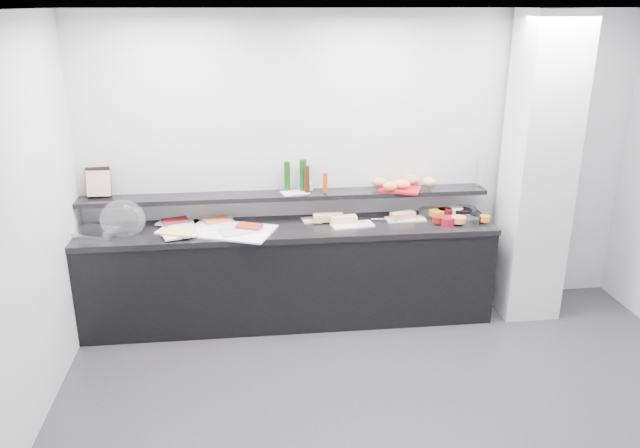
{
  "coord_description": "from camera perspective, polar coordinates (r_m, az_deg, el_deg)",
  "views": [
    {
      "loc": [
        -1.01,
        -3.41,
        2.74
      ],
      "look_at": [
        -0.45,
        1.45,
        1.0
      ],
      "focal_mm": 35.0,
      "sensor_mm": 36.0,
      "label": 1
    }
  ],
  "objects": [
    {
      "name": "wall_shelf",
      "position": [
        5.53,
        -3.08,
        2.63
      ],
      "size": [
        3.6,
        0.25,
        0.04
      ],
      "primitive_type": "cube",
      "color": "black",
      "rests_on": "back_wall"
    },
    {
      "name": "food_cheese",
      "position": [
        5.3,
        -12.81,
        -0.77
      ],
      "size": [
        0.29,
        0.23,
        0.02
      ],
      "primitive_type": "cube",
      "rotation": [
        0.0,
        0.0,
        -0.34
      ],
      "color": "#FFF363",
      "rests_on": "platter_cheese"
    },
    {
      "name": "bread_roll_ne",
      "position": [
        5.77,
        8.36,
        4.01
      ],
      "size": [
        0.17,
        0.14,
        0.08
      ],
      "primitive_type": "ellipsoid",
      "rotation": [
        0.0,
        0.0,
        -0.33
      ],
      "color": "#C77C4C",
      "rests_on": "bread_tray"
    },
    {
      "name": "bowl_glass_salmon",
      "position": [
        5.62,
        13.53,
        0.28
      ],
      "size": [
        0.22,
        0.22,
        0.07
      ],
      "primitive_type": "cylinder",
      "rotation": [
        0.0,
        0.0,
        -0.43
      ],
      "color": "white",
      "rests_on": "counter_top"
    },
    {
      "name": "platter_meat_b",
      "position": [
        5.31,
        -7.42,
        -0.6
      ],
      "size": [
        0.37,
        0.31,
        0.01
      ],
      "primitive_type": "cube",
      "rotation": [
        0.0,
        0.0,
        0.36
      ],
      "color": "silver",
      "rests_on": "linen_runner"
    },
    {
      "name": "bowl_glass_cream",
      "position": [
        5.88,
        13.11,
        1.17
      ],
      "size": [
        0.24,
        0.24,
        0.07
      ],
      "primitive_type": "cylinder",
      "rotation": [
        0.0,
        0.0,
        -0.24
      ],
      "color": "silver",
      "rests_on": "counter_top"
    },
    {
      "name": "food_salmon",
      "position": [
        5.54,
        -9.41,
        0.37
      ],
      "size": [
        0.26,
        0.22,
        0.02
      ],
      "primitive_type": "cube",
      "rotation": [
        0.0,
        0.0,
        0.4
      ],
      "color": "orange",
      "rests_on": "platter_salmon"
    },
    {
      "name": "sandwich_food_mid",
      "position": [
        5.47,
        2.15,
        0.44
      ],
      "size": [
        0.24,
        0.11,
        0.06
      ],
      "primitive_type": "cube",
      "rotation": [
        0.0,
        0.0,
        0.07
      ],
      "color": "#E6C178",
      "rests_on": "sandwich_plate_mid"
    },
    {
      "name": "sandwich_plate_mid",
      "position": [
        5.44,
        2.98,
        -0.11
      ],
      "size": [
        0.39,
        0.22,
        0.01
      ],
      "primitive_type": "cube",
      "rotation": [
        0.0,
        0.0,
        0.16
      ],
      "color": "white",
      "rests_on": "counter_top"
    },
    {
      "name": "bread_roll_mide",
      "position": [
        5.75,
        9.81,
        3.88
      ],
      "size": [
        0.14,
        0.12,
        0.08
      ],
      "primitive_type": "ellipsoid",
      "rotation": [
        0.0,
        0.0,
        0.36
      ],
      "color": "tan",
      "rests_on": "bread_tray"
    },
    {
      "name": "sandwich_plate_left",
      "position": [
        5.59,
        0.09,
        0.46
      ],
      "size": [
        0.36,
        0.2,
        0.01
      ],
      "primitive_type": "cube",
      "rotation": [
        0.0,
        0.0,
        0.15
      ],
      "color": "white",
      "rests_on": "counter_top"
    },
    {
      "name": "bottle_brown",
      "position": [
        5.48,
        -1.21,
        4.15
      ],
      "size": [
        0.06,
        0.06,
        0.24
      ],
      "primitive_type": "cylinder",
      "rotation": [
        0.0,
        0.0,
        0.17
      ],
      "color": "#3A1A0A",
      "rests_on": "condiment_tray"
    },
    {
      "name": "condiment_tray",
      "position": [
        5.52,
        -2.3,
        2.9
      ],
      "size": [
        0.27,
        0.2,
        0.01
      ],
      "primitive_type": "cube",
      "rotation": [
        0.0,
        0.0,
        0.26
      ],
      "color": "white",
      "rests_on": "wall_shelf"
    },
    {
      "name": "fill_red_jam",
      "position": [
        5.56,
        10.7,
        0.43
      ],
      "size": [
        0.11,
        0.11,
        0.05
      ],
      "primitive_type": "cylinder",
      "rotation": [
        0.0,
        0.0,
        0.24
      ],
      "color": "#5E120D",
      "rests_on": "bowl_red_jam"
    },
    {
      "name": "bowl_glass_fruit",
      "position": [
        5.76,
        9.91,
        1.02
      ],
      "size": [
        0.23,
        0.23,
        0.07
      ],
      "primitive_type": "cylinder",
      "rotation": [
        0.0,
        0.0,
        0.3
      ],
      "color": "white",
      "rests_on": "counter_top"
    },
    {
      "name": "fill_black_fruit",
      "position": [
        5.67,
        14.84,
        0.49
      ],
      "size": [
        0.1,
        0.1,
        0.05
      ],
      "primitive_type": "cylinder",
      "rotation": [
        0.0,
        0.0,
        0.07
      ],
      "color": "orange",
      "rests_on": "bowl_black_fruit"
    },
    {
      "name": "cloche_base",
      "position": [
        5.56,
        -19.72,
        -0.72
      ],
      "size": [
        0.49,
        0.42,
        0.04
      ],
      "primitive_type": "cube",
      "rotation": [
        0.0,
        0.0,
        -0.41
      ],
      "color": "silver",
      "rests_on": "counter_top"
    },
    {
      "name": "cloche_dome",
      "position": [
        5.48,
        -17.59,
        0.4
      ],
      "size": [
        0.38,
        0.26,
        0.34
      ],
      "primitive_type": "ellipsoid",
      "rotation": [
        0.0,
        0.0,
        0.04
      ],
      "color": "white",
      "rests_on": "cloche_base"
    },
    {
      "name": "fill_glass_fruit",
      "position": [
        5.75,
        10.66,
        1.07
      ],
      "size": [
        0.19,
        0.19,
        0.05
      ],
      "primitive_type": "cylinder",
      "rotation": [
        0.0,
        0.0,
        0.33
      ],
      "color": "orange",
      "rests_on": "bowl_glass_fruit"
    },
    {
      "name": "bowl_red_jam",
      "position": [
        5.57,
        11.57,
        0.28
      ],
      "size": [
        0.15,
        0.15,
        0.07
      ],
      "primitive_type": "cylinder",
      "rotation": [
        0.0,
        0.0,
        0.16
      ],
      "color": "maroon",
      "rests_on": "counter_top"
    },
    {
      "name": "platter_meat_a",
      "position": [
        5.6,
        -12.8,
        0.15
      ],
      "size": [
        0.4,
        0.34,
        0.01
      ],
      "primitive_type": "cube",
      "rotation": [
        0.0,
        0.0,
        -0.41
      ],
      "color": "white",
      "rests_on": "linen_runner"
    },
    {
      "name": "tongs_right",
      "position": [
        5.58,
        5.53,
        0.45
      ],
      "size": [
        0.16,
        0.03,
        0.01
      ],
      "primitive_type": "cylinder",
      "rotation": [
        0.0,
        1.57,
        -0.1
      ],
      "color": "#B8BABF",
      "rests_on": "sandwich_plate_right"
    },
    {
      "name": "bread_roll_midw",
      "position": [
        5.63,
        7.47,
        3.65
      ],
      "size": [
        0.18,
        0.15,
        0.08
      ],
      "primitive_type": "ellipsoid",
      "rotation": [
        0.0,
        0.0,
        -0.42
      ],
      "color": "#D88852",
      "rests_on": "bread_tray"
    },
    {
      "name": "shaker_pepper",
      "position": [
        5.54,
        0.4,
        3.41
      ],
      "size": [
        0.03,
        0.03,
        0.07
      ],
      "primitive_type": "cylinder",
      "rotation": [
        0.0,
        0.0,
        0.06
      ],
      "color": "white",
      "rests_on": "condiment_tray"
    },
    {
      "name": "food_meat_a",
      "position": [
        5.59,
        -13.1,
        0.3
      ],
      "size": [
        0.25,
        0.2,
        0.02
      ],
      "primitive_type": "cube",
      "rotation": [
        0.0,
        0.0,
        0.31
      ],
      "color": "maroon",
      "rests_on": "platter_meat_a"
    },
    {
      "name": "linen_runner",
      "position": [
        5.4,
        -9.37,
        -0.5
      ],
      "size": [
        1.05,
        0.77,
        0.01
      ],
      "primitive_type": "cube",
      "rotation": [
        0.0,
        0.0,
        -0.38
      ],
      "color": "white",
      "rests_on": "counter_top"
    },
    {
      "name": "bread_roll_sw",
      "position": [
        5.54,
        6.43,
        3.45
      ],
      "size": [
        0.14,
        0.11,
        0.08
      ],
      "primitive_type": "ellipsoid",
      "rotation": [
        0.0,
        0.0,
        -0.28
      ],
      "color": "#B78846",
      "rests_on": "bread_tray"
    },
    {
      "name": "tongs_mid",
      "position": [
        5.46,
        3.37,
        0.09
      ],
      "size": [
        0.16,
        0.03,
        0.01
      ],
      "primitive_type": "cylinder",
      "rotation": [
        0.0,
        1.57,
        0.16
      ],
      "color": "#ACAEB3",
      "rests_on": "sandwich_plate_mid"
    },
    {
      "name": "fill_glass_cream",
      "position": [
        5.83,
        12.26,
        1.23
      ],
      "size": [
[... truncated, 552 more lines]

